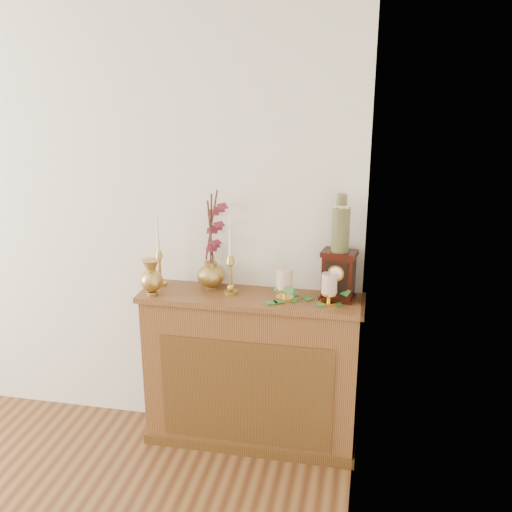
% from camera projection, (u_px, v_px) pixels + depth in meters
% --- Properties ---
extents(console_shelf, '(1.24, 0.34, 0.93)m').
position_uv_depth(console_shelf, '(251.00, 375.00, 3.44)').
color(console_shelf, brown).
rests_on(console_shelf, ground).
extents(candlestick_left, '(0.07, 0.07, 0.42)m').
position_uv_depth(candlestick_left, '(159.00, 263.00, 3.39)').
color(candlestick_left, tan).
rests_on(candlestick_left, console_shelf).
extents(candlestick_center, '(0.08, 0.08, 0.45)m').
position_uv_depth(candlestick_center, '(231.00, 269.00, 3.26)').
color(candlestick_center, tan).
rests_on(candlestick_center, console_shelf).
extents(bud_vase, '(0.12, 0.12, 0.20)m').
position_uv_depth(bud_vase, '(151.00, 278.00, 3.26)').
color(bud_vase, tan).
rests_on(bud_vase, console_shelf).
extents(ginger_jar, '(0.24, 0.25, 0.58)m').
position_uv_depth(ginger_jar, '(215.00, 242.00, 3.35)').
color(ginger_jar, tan).
rests_on(ginger_jar, console_shelf).
extents(pillar_candle_left, '(0.10, 0.10, 0.19)m').
position_uv_depth(pillar_candle_left, '(285.00, 282.00, 3.20)').
color(pillar_candle_left, gold).
rests_on(pillar_candle_left, console_shelf).
extents(pillar_candle_right, '(0.09, 0.09, 0.18)m').
position_uv_depth(pillar_candle_right, '(329.00, 287.00, 3.15)').
color(pillar_candle_right, gold).
rests_on(pillar_candle_right, console_shelf).
extents(ivy_garland, '(0.47, 0.21, 0.09)m').
position_uv_depth(ivy_garland, '(316.00, 300.00, 3.18)').
color(ivy_garland, '#2C6D29').
rests_on(ivy_garland, console_shelf).
extents(mantel_clock, '(0.20, 0.16, 0.27)m').
position_uv_depth(mantel_clock, '(338.00, 276.00, 3.20)').
color(mantel_clock, black).
rests_on(mantel_clock, console_shelf).
extents(ceramic_vase, '(0.09, 0.09, 0.31)m').
position_uv_depth(ceramic_vase, '(341.00, 226.00, 3.11)').
color(ceramic_vase, '#172E24').
rests_on(ceramic_vase, mantel_clock).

